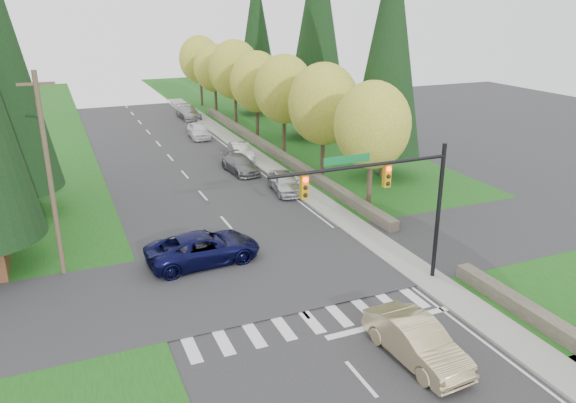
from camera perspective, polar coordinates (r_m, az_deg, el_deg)
ground at (r=22.09m, az=6.07°, el=-16.03°), size 120.00×120.00×0.00m
grass_east at (r=43.72m, az=8.41°, el=2.42°), size 14.00×110.00×0.06m
cross_street at (r=28.29m, az=-1.81°, el=-7.35°), size 120.00×8.00×0.10m
sidewalk_east at (r=42.72m, az=-0.01°, el=2.28°), size 1.80×80.00×0.13m
curb_east at (r=42.42m, az=-1.07°, el=2.14°), size 0.20×80.00×0.13m
stone_wall_north at (r=50.39m, az=-1.79°, el=5.32°), size 0.70×40.00×0.70m
traffic_signal at (r=25.35m, az=10.25°, el=1.28°), size 8.70×0.37×6.80m
utility_pole at (r=28.59m, az=-23.07°, el=2.43°), size 1.60×0.24×10.00m
decid_tree_0 at (r=35.45m, az=8.57°, el=7.66°), size 4.80×4.80×8.37m
decid_tree_1 at (r=41.47m, az=3.64°, el=9.86°), size 5.20×5.20×8.80m
decid_tree_2 at (r=47.66m, az=-0.40°, el=11.34°), size 5.00×5.00×8.82m
decid_tree_3 at (r=54.19m, az=-3.22°, el=12.04°), size 5.00×5.00×8.55m
decid_tree_4 at (r=60.75m, az=-5.45°, el=13.19°), size 5.40×5.40×9.18m
decid_tree_5 at (r=67.42m, az=-7.48°, el=13.30°), size 4.80×4.80×8.30m
decid_tree_6 at (r=74.14m, az=-8.95°, el=14.06°), size 5.20×5.20×8.86m
conifer_e_a at (r=42.45m, az=10.28°, el=15.25°), size 5.44×5.44×17.80m
conifer_e_b at (r=55.08m, az=3.01°, el=17.52°), size 6.12×6.12×19.80m
conifer_e_c at (r=67.66m, az=-3.22°, el=16.65°), size 5.10×5.10×16.80m
sedan_champagne at (r=22.27m, az=12.93°, el=-13.64°), size 2.02×4.96×1.60m
suv_navy at (r=29.40m, az=-8.58°, el=-4.71°), size 6.07×3.13×1.64m
parked_car_a at (r=39.83m, az=-0.32°, el=1.99°), size 2.27×4.54×1.49m
parked_car_b at (r=44.67m, az=-4.88°, el=3.79°), size 2.28×4.77×1.34m
parked_car_c at (r=48.38m, az=-4.81°, el=5.08°), size 1.88×4.39×1.41m
parked_car_d at (r=56.78m, az=-9.08°, el=7.15°), size 2.10×4.56×1.51m
parked_car_e at (r=66.64m, az=-10.07°, el=8.91°), size 2.21×5.05×1.44m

